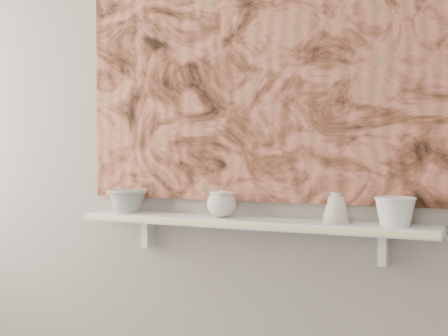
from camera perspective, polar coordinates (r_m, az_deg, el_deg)
The scene contains 11 objects.
wall_back at distance 2.45m, azimuth 3.20°, elevation 5.37°, with size 3.60×3.60×0.00m, color gray.
shelf at distance 2.38m, azimuth 2.35°, elevation -5.02°, with size 1.40×0.18×0.03m, color white.
shelf_stripe at distance 2.29m, azimuth 1.47°, elevation -5.28°, with size 1.40×0.01×0.02m, color #F8EEA5.
bracket_left at distance 2.66m, azimuth -6.98°, elevation -5.91°, with size 0.03×0.06×0.12m, color white.
bracket_right at distance 2.31m, azimuth 14.37°, elevation -7.14°, with size 0.03×0.06×0.12m, color white.
painting at distance 2.46m, azimuth 3.09°, elevation 9.81°, with size 1.50×0.03×1.10m, color brown.
house_motif at distance 2.30m, azimuth 13.49°, elevation 2.61°, with size 0.09×0.00×0.08m, color black.
bowl_grey at distance 2.63m, azimuth -8.82°, elevation -2.96°, with size 0.17×0.17×0.10m, color gray, non-canonical shape.
cup_cream at distance 2.42m, azimuth -0.22°, elevation -3.31°, with size 0.11×0.11×0.10m, color beige, non-canonical shape.
bell_vessel at distance 2.27m, azimuth 10.22°, elevation -3.58°, with size 0.10×0.10×0.11m, color beige, non-canonical shape.
bowl_white at distance 2.22m, azimuth 15.39°, elevation -3.85°, with size 0.14×0.14×0.10m, color silver, non-canonical shape.
Camera 1 is at (0.89, -0.68, 1.20)m, focal length 50.00 mm.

